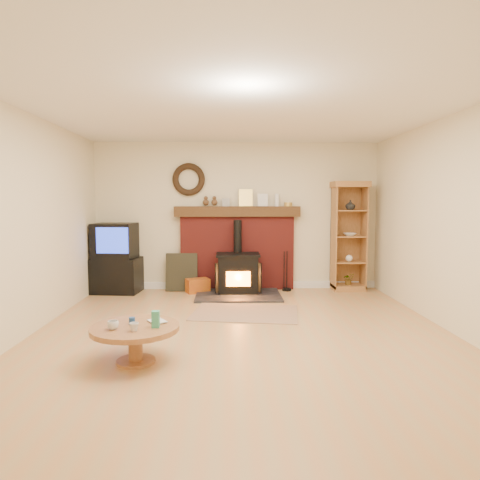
{
  "coord_description": "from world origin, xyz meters",
  "views": [
    {
      "loc": [
        -0.19,
        -4.88,
        1.57
      ],
      "look_at": [
        -0.0,
        1.0,
        1.03
      ],
      "focal_mm": 32.0,
      "sensor_mm": 36.0,
      "label": 1
    }
  ],
  "objects_px": {
    "coffee_table": "(135,333)",
    "wood_stove": "(238,275)",
    "tv_unit": "(115,259)",
    "curio_cabinet": "(348,236)"
  },
  "relations": [
    {
      "from": "coffee_table",
      "to": "wood_stove",
      "type": "bearing_deg",
      "value": 70.72
    },
    {
      "from": "tv_unit",
      "to": "curio_cabinet",
      "type": "distance_m",
      "value": 4.08
    },
    {
      "from": "wood_stove",
      "to": "coffee_table",
      "type": "bearing_deg",
      "value": -109.28
    },
    {
      "from": "wood_stove",
      "to": "curio_cabinet",
      "type": "xyz_separation_m",
      "value": [
        1.96,
        0.28,
        0.63
      ]
    },
    {
      "from": "tv_unit",
      "to": "curio_cabinet",
      "type": "bearing_deg",
      "value": 1.21
    },
    {
      "from": "curio_cabinet",
      "to": "coffee_table",
      "type": "distance_m",
      "value": 4.58
    },
    {
      "from": "wood_stove",
      "to": "curio_cabinet",
      "type": "bearing_deg",
      "value": 8.27
    },
    {
      "from": "curio_cabinet",
      "to": "coffee_table",
      "type": "bearing_deg",
      "value": -132.03
    },
    {
      "from": "wood_stove",
      "to": "curio_cabinet",
      "type": "height_order",
      "value": "curio_cabinet"
    },
    {
      "from": "tv_unit",
      "to": "coffee_table",
      "type": "relative_size",
      "value": 1.4
    }
  ]
}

